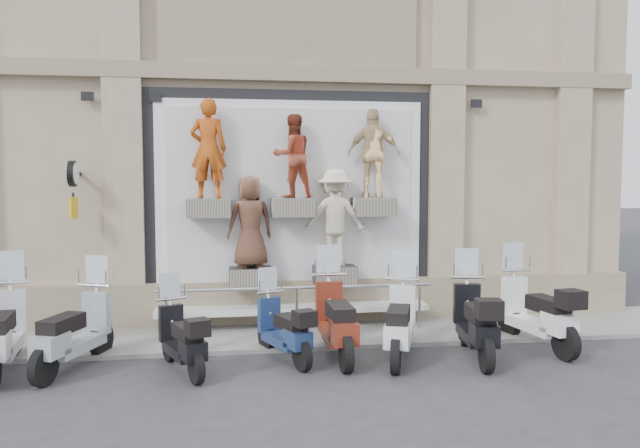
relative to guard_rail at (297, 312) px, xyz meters
The scene contains 14 objects.
ground 2.05m from the guard_rail, 90.00° to the right, with size 90.00×90.00×0.00m, color #313134.
sidewalk 0.44m from the guard_rail, 90.00° to the left, with size 16.00×2.20×0.08m, color gray.
building 7.46m from the guard_rail, 90.00° to the left, with size 14.00×8.60×12.00m, color tan, non-canonical shape.
shop_vitrine 2.07m from the guard_rail, 83.27° to the left, with size 5.60×0.83×4.30m.
guard_rail is the anchor object (origin of this frame).
clock_sign_bracket 4.57m from the guard_rail, behind, with size 0.10×0.80×1.02m.
scooter_b 4.74m from the guard_rail, 162.49° to the right, with size 0.62×2.14×1.74m, color #B9BAC0, non-canonical shape.
scooter_c 3.81m from the guard_rail, 157.72° to the right, with size 0.59×2.03×1.65m, color gray, non-canonical shape.
scooter_d 2.62m from the guard_rail, 137.21° to the right, with size 0.51×1.74×1.41m, color black, non-canonical shape.
scooter_e 1.48m from the guard_rail, 104.73° to the right, with size 0.51×1.74×1.41m, color navy, non-canonical shape.
scooter_f 1.52m from the guard_rail, 70.85° to the right, with size 0.63×2.14×1.74m, color maroon, non-canonical shape.
scooter_g 2.22m from the guard_rail, 48.39° to the right, with size 0.60×2.05×1.66m, color silver, non-canonical shape.
scooter_h 3.21m from the guard_rail, 33.15° to the right, with size 0.61×2.08×1.69m, color black, non-canonical shape.
scooter_i 4.16m from the guard_rail, 18.58° to the right, with size 0.62×2.12×1.72m, color white, non-canonical shape.
Camera 1 is at (-1.24, -9.04, 2.88)m, focal length 35.00 mm.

